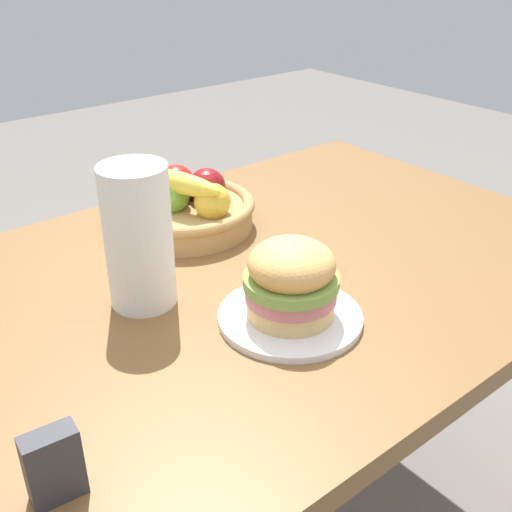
% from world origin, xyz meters
% --- Properties ---
extents(dining_table, '(1.40, 0.90, 0.75)m').
position_xyz_m(dining_table, '(0.00, 0.00, 0.65)').
color(dining_table, brown).
rests_on(dining_table, ground_plane).
extents(plate, '(0.23, 0.23, 0.01)m').
position_xyz_m(plate, '(-0.04, -0.17, 0.76)').
color(plate, white).
rests_on(plate, dining_table).
extents(sandwich, '(0.15, 0.15, 0.13)m').
position_xyz_m(sandwich, '(-0.04, -0.17, 0.83)').
color(sandwich, '#E5BC75').
rests_on(sandwich, plate).
extents(fruit_basket, '(0.29, 0.29, 0.14)m').
position_xyz_m(fruit_basket, '(0.02, 0.23, 0.80)').
color(fruit_basket, tan).
rests_on(fruit_basket, dining_table).
extents(paper_towel_roll, '(0.11, 0.11, 0.24)m').
position_xyz_m(paper_towel_roll, '(-0.19, 0.03, 0.87)').
color(paper_towel_roll, white).
rests_on(paper_towel_roll, dining_table).
extents(napkin_holder, '(0.06, 0.04, 0.09)m').
position_xyz_m(napkin_holder, '(-0.47, -0.26, 0.80)').
color(napkin_holder, '#333338').
rests_on(napkin_holder, dining_table).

